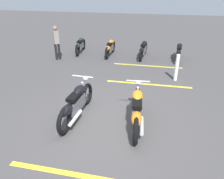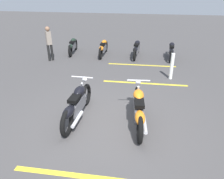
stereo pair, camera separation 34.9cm
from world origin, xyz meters
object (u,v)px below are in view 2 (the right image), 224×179
at_px(motorcycle_row_left, 136,49).
at_px(motorcycle_row_right, 73,46).
at_px(motorcycle_dark_foreground, 77,104).
at_px(bollard_post, 172,66).
at_px(bystander_near_row, 49,42).
at_px(motorcycle_row_far_left, 171,51).
at_px(motorcycle_row_center, 103,48).
at_px(motorcycle_bright_foreground, 139,109).

height_order(motorcycle_row_left, motorcycle_row_right, motorcycle_row_left).
xyz_separation_m(motorcycle_dark_foreground, bollard_post, (3.54, -2.63, 0.06)).
bearing_deg(bystander_near_row, motorcycle_row_right, 112.25).
bearing_deg(motorcycle_row_far_left, motorcycle_row_center, 95.31).
height_order(motorcycle_row_far_left, bollard_post, bollard_post).
bearing_deg(motorcycle_row_right, bystander_near_row, 148.49).
relative_size(motorcycle_row_far_left, motorcycle_row_center, 0.99).
distance_m(motorcycle_bright_foreground, motorcycle_dark_foreground, 1.65).
xyz_separation_m(motorcycle_row_center, bystander_near_row, (-1.41, 2.38, 0.51)).
relative_size(motorcycle_row_left, bollard_post, 2.09).
bearing_deg(motorcycle_row_center, bollard_post, -130.57).
height_order(motorcycle_row_far_left, bystander_near_row, bystander_near_row).
height_order(motorcycle_bright_foreground, motorcycle_row_center, motorcycle_bright_foreground).
distance_m(motorcycle_dark_foreground, motorcycle_row_left, 6.40).
distance_m(motorcycle_row_center, motorcycle_row_right, 1.79).
height_order(motorcycle_bright_foreground, bystander_near_row, bystander_near_row).
bearing_deg(motorcycle_row_right, motorcycle_row_far_left, -98.98).
relative_size(motorcycle_row_center, motorcycle_row_right, 1.00).
bearing_deg(bystander_near_row, motorcycle_dark_foreground, -12.32).
bearing_deg(motorcycle_row_far_left, motorcycle_row_left, 94.75).
relative_size(motorcycle_row_right, bystander_near_row, 1.25).
xyz_separation_m(motorcycle_bright_foreground, motorcycle_row_right, (6.22, 4.25, -0.03)).
relative_size(motorcycle_dark_foreground, motorcycle_row_far_left, 1.06).
relative_size(motorcycle_bright_foreground, motorcycle_row_center, 1.05).
relative_size(motorcycle_dark_foreground, motorcycle_row_right, 1.06).
bearing_deg(motorcycle_row_far_left, motorcycle_dark_foreground, 159.36).
distance_m(motorcycle_row_far_left, bollard_post, 2.85).
bearing_deg(bystander_near_row, motorcycle_row_left, 63.87).
distance_m(motorcycle_bright_foreground, motorcycle_row_right, 7.54).
relative_size(motorcycle_row_far_left, bystander_near_row, 1.25).
height_order(motorcycle_row_center, bollard_post, bollard_post).
distance_m(motorcycle_row_far_left, motorcycle_row_left, 1.79).
bearing_deg(motorcycle_row_center, bystander_near_row, 117.78).
distance_m(motorcycle_row_right, bollard_post, 5.93).
relative_size(motorcycle_row_far_left, bollard_post, 2.01).
bearing_deg(motorcycle_bright_foreground, motorcycle_row_left, -1.81).
xyz_separation_m(motorcycle_row_far_left, motorcycle_row_left, (-0.06, 1.79, 0.02)).
bearing_deg(bystander_near_row, bollard_post, 31.70).
relative_size(motorcycle_bright_foreground, bollard_post, 2.13).
xyz_separation_m(motorcycle_bright_foreground, motorcycle_row_left, (6.23, 0.68, -0.01)).
height_order(motorcycle_row_far_left, motorcycle_row_center, motorcycle_row_center).
bearing_deg(motorcycle_bright_foreground, motorcycle_dark_foreground, 85.27).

